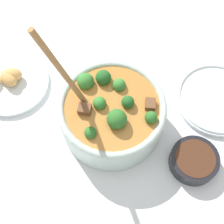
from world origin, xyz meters
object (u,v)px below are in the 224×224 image
empty_plate (216,98)px  food_plate (8,81)px  condiment_bowl (194,160)px  stew_bowl (112,113)px

empty_plate → food_plate: size_ratio=1.08×
food_plate → condiment_bowl: bearing=-70.9°
condiment_bowl → food_plate: (-0.16, 0.47, -0.01)m
stew_bowl → empty_plate: stew_bowl is taller
empty_plate → condiment_bowl: bearing=-161.1°
empty_plate → food_plate: bearing=129.3°
stew_bowl → empty_plate: size_ratio=1.51×
empty_plate → food_plate: food_plate is taller
condiment_bowl → food_plate: size_ratio=0.57×
stew_bowl → condiment_bowl: bearing=-74.1°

